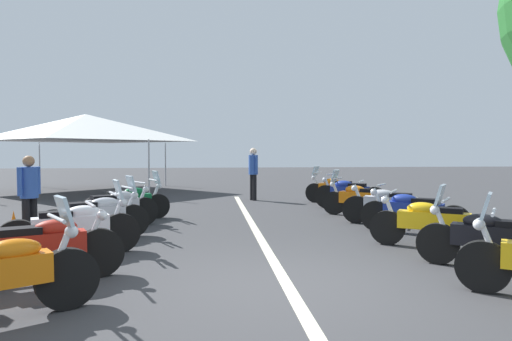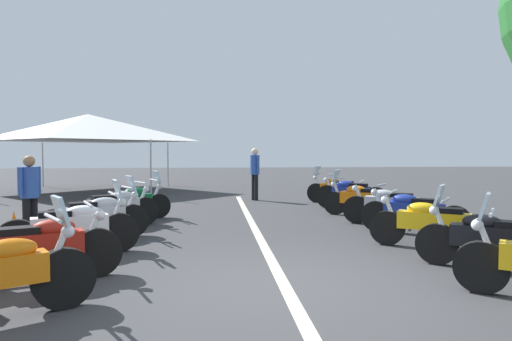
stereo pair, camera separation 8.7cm
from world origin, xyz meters
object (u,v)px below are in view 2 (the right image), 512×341
object	(u,v)px
motorcycle_right_row_3	(413,212)
traffic_cone_1	(14,228)
motorcycle_right_row_2	(432,223)
bystander_1	(255,169)
motorcycle_right_row_6	(350,193)
motorcycle_right_row_1	(493,239)
motorcycle_left_row_4	(115,208)
motorcycle_right_row_5	(362,199)
motorcycle_left_row_1	(40,248)
motorcycle_right_row_4	(390,205)
motorcycle_left_row_3	(97,216)
motorcycle_left_row_2	(73,227)
motorcycle_right_row_7	(337,189)
event_tent	(88,128)
bystander_0	(30,190)
motorcycle_left_row_5	(129,202)

from	to	relation	value
motorcycle_right_row_3	traffic_cone_1	size ratio (longest dim) A/B	2.93
motorcycle_right_row_2	bystander_1	size ratio (longest dim) A/B	1.06
motorcycle_right_row_6	motorcycle_right_row_1	bearing A→B (deg)	124.57
motorcycle_left_row_4	motorcycle_right_row_2	world-z (taller)	motorcycle_left_row_4
motorcycle_right_row_5	motorcycle_right_row_6	bearing A→B (deg)	-58.65
motorcycle_left_row_4	traffic_cone_1	size ratio (longest dim) A/B	2.93
motorcycle_left_row_1	motorcycle_right_row_4	distance (m)	7.29
bystander_1	motorcycle_right_row_4	bearing A→B (deg)	-88.88
motorcycle_left_row_3	motorcycle_right_row_1	size ratio (longest dim) A/B	1.06
motorcycle_left_row_2	motorcycle_right_row_7	xyz separation A→B (m)	(6.55, -6.18, -0.01)
motorcycle_right_row_3	motorcycle_left_row_1	bearing A→B (deg)	61.79
motorcycle_right_row_5	traffic_cone_1	world-z (taller)	motorcycle_right_row_5
motorcycle_left_row_2	bystander_1	world-z (taller)	bystander_1
motorcycle_left_row_4	event_tent	world-z (taller)	event_tent
motorcycle_left_row_2	motorcycle_left_row_1	bearing A→B (deg)	-109.60
motorcycle_right_row_4	motorcycle_right_row_7	distance (m)	4.15
bystander_1	motorcycle_left_row_1	bearing A→B (deg)	-135.50
motorcycle_right_row_2	motorcycle_right_row_3	bearing A→B (deg)	-68.86
motorcycle_left_row_4	motorcycle_right_row_4	xyz separation A→B (m)	(-0.21, -6.14, 0.00)
motorcycle_left_row_4	motorcycle_right_row_3	world-z (taller)	motorcycle_left_row_4
motorcycle_right_row_3	motorcycle_right_row_7	xyz separation A→B (m)	(5.23, 0.08, 0.01)
motorcycle_left_row_3	bystander_0	size ratio (longest dim) A/B	1.18
motorcycle_left_row_3	motorcycle_right_row_1	xyz separation A→B (m)	(-2.74, -6.10, -0.01)
motorcycle_right_row_5	bystander_1	xyz separation A→B (m)	(4.05, 2.39, 0.60)
motorcycle_left_row_5	traffic_cone_1	size ratio (longest dim) A/B	3.24
motorcycle_left_row_2	bystander_0	xyz separation A→B (m)	(1.57, 1.27, 0.46)
motorcycle_left_row_2	event_tent	size ratio (longest dim) A/B	0.32
motorcycle_right_row_1	motorcycle_right_row_2	size ratio (longest dim) A/B	0.94
motorcycle_left_row_3	motorcycle_right_row_6	xyz separation A→B (m)	(3.91, -6.14, 0.00)
motorcycle_right_row_5	traffic_cone_1	size ratio (longest dim) A/B	2.88
motorcycle_right_row_7	motorcycle_left_row_2	bearing A→B (deg)	84.43
motorcycle_left_row_1	bystander_0	xyz separation A→B (m)	(3.04, 1.33, 0.47)
motorcycle_right_row_3	bystander_1	world-z (taller)	bystander_1
motorcycle_left_row_3	traffic_cone_1	size ratio (longest dim) A/B	3.08
traffic_cone_1	motorcycle_right_row_7	bearing A→B (deg)	-53.96
motorcycle_right_row_7	motorcycle_right_row_5	bearing A→B (deg)	124.63
motorcycle_right_row_5	motorcycle_left_row_2	bearing A→B (deg)	69.39
motorcycle_left_row_3	motorcycle_right_row_6	size ratio (longest dim) A/B	1.04
motorcycle_left_row_4	motorcycle_right_row_7	size ratio (longest dim) A/B	1.01
motorcycle_left_row_3	motorcycle_right_row_5	distance (m)	6.48
motorcycle_left_row_3	motorcycle_right_row_2	size ratio (longest dim) A/B	1.00
motorcycle_right_row_2	motorcycle_right_row_7	bearing A→B (deg)	-59.11
motorcycle_right_row_7	bystander_0	xyz separation A→B (m)	(-4.99, 7.45, 0.47)
motorcycle_left_row_2	motorcycle_left_row_5	distance (m)	3.72
motorcycle_left_row_4	motorcycle_left_row_5	bearing A→B (deg)	51.94
motorcycle_left_row_2	traffic_cone_1	world-z (taller)	motorcycle_left_row_2
motorcycle_left_row_2	bystander_1	xyz separation A→B (m)	(7.82, -3.64, 0.59)
motorcycle_left_row_4	motorcycle_right_row_4	world-z (taller)	motorcycle_right_row_4
motorcycle_left_row_2	motorcycle_left_row_3	world-z (taller)	motorcycle_left_row_2
motorcycle_right_row_4	motorcycle_right_row_6	bearing A→B (deg)	-59.74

